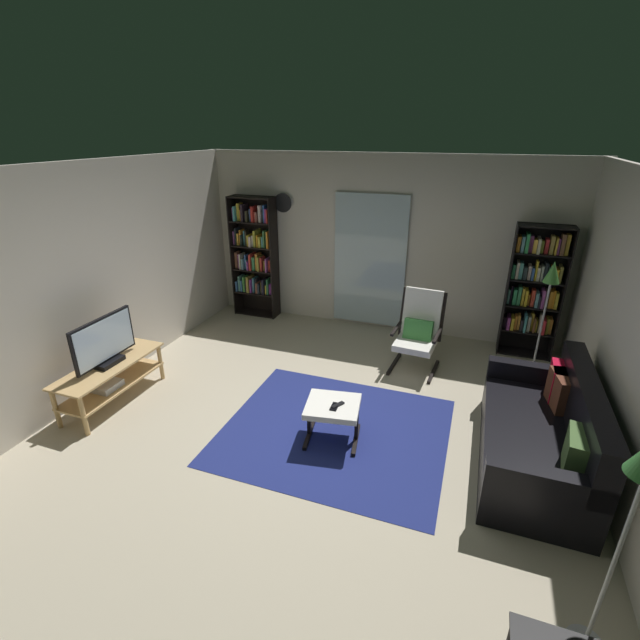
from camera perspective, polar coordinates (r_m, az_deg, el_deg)
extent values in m
plane|color=#B6A990|center=(4.84, -1.13, -13.70)|extent=(7.02, 7.02, 0.00)
cube|color=beige|center=(6.85, 7.57, 9.42)|extent=(5.60, 0.06, 2.60)
cube|color=beige|center=(5.70, -27.61, 4.11)|extent=(0.06, 6.00, 2.60)
cube|color=silver|center=(6.88, 6.28, 7.38)|extent=(1.10, 0.01, 2.00)
cube|color=navy|center=(4.82, 1.91, -13.84)|extent=(2.26, 1.97, 0.01)
cube|color=tan|center=(5.57, -25.21, -5.14)|extent=(0.47, 1.30, 0.02)
cube|color=tan|center=(5.68, -24.77, -7.42)|extent=(0.43, 1.24, 0.02)
cylinder|color=tan|center=(5.22, -27.80, -10.70)|extent=(0.05, 0.05, 0.46)
cylinder|color=tan|center=(5.94, -19.58, -5.06)|extent=(0.05, 0.05, 0.46)
cylinder|color=tan|center=(5.47, -30.51, -9.66)|extent=(0.05, 0.05, 0.46)
cylinder|color=tan|center=(6.17, -22.29, -4.41)|extent=(0.05, 0.05, 0.46)
cube|color=silver|center=(5.60, -25.58, -7.48)|extent=(0.28, 0.28, 0.07)
cube|color=black|center=(5.55, -25.27, -4.81)|extent=(0.20, 0.32, 0.05)
cube|color=black|center=(5.44, -25.76, -2.23)|extent=(0.04, 0.84, 0.50)
cube|color=silver|center=(5.42, -25.60, -2.27)|extent=(0.01, 0.79, 0.45)
cube|color=black|center=(7.57, -10.69, 7.98)|extent=(0.02, 0.30, 1.94)
cube|color=black|center=(7.25, -5.81, 7.58)|extent=(0.02, 0.30, 1.94)
cube|color=black|center=(7.52, -7.80, 8.07)|extent=(0.72, 0.02, 1.94)
cube|color=black|center=(7.71, -7.90, 0.92)|extent=(0.69, 0.28, 0.02)
cube|color=black|center=(7.58, -8.05, 3.53)|extent=(0.69, 0.28, 0.02)
cube|color=black|center=(7.46, -8.22, 6.35)|extent=(0.69, 0.28, 0.02)
cube|color=black|center=(7.36, -8.39, 9.25)|extent=(0.69, 0.28, 0.02)
cube|color=black|center=(7.27, -8.57, 12.22)|extent=(0.69, 0.28, 0.02)
cube|color=black|center=(7.21, -8.75, 15.13)|extent=(0.69, 0.28, 0.02)
cube|color=#3B65A2|center=(7.68, -10.26, 4.39)|extent=(0.03, 0.19, 0.17)
cube|color=#5C9A8D|center=(7.66, -9.92, 4.71)|extent=(0.03, 0.18, 0.26)
cube|color=teal|center=(7.65, -9.63, 4.43)|extent=(0.03, 0.20, 0.19)
cube|color=#428E3B|center=(7.61, -9.40, 4.62)|extent=(0.04, 0.16, 0.25)
cube|color=#893693|center=(7.62, -9.05, 4.41)|extent=(0.03, 0.15, 0.19)
cube|color=olive|center=(7.58, -8.82, 4.62)|extent=(0.04, 0.23, 0.27)
cube|color=purple|center=(7.56, -8.52, 4.43)|extent=(0.02, 0.20, 0.22)
cube|color=teal|center=(7.56, -8.18, 4.53)|extent=(0.03, 0.18, 0.25)
cube|color=black|center=(7.54, -7.93, 4.46)|extent=(0.03, 0.13, 0.23)
cube|color=brown|center=(7.52, -7.78, 4.16)|extent=(0.03, 0.18, 0.18)
cube|color=#1B222F|center=(7.51, -7.47, 4.15)|extent=(0.03, 0.23, 0.17)
cube|color=gold|center=(7.47, -7.28, 4.14)|extent=(0.03, 0.10, 0.19)
cube|color=black|center=(7.47, -6.95, 4.35)|extent=(0.04, 0.23, 0.24)
cube|color=gold|center=(7.44, -6.73, 3.92)|extent=(0.02, 0.12, 0.15)
cube|color=#2F7944|center=(7.44, -6.41, 4.36)|extent=(0.02, 0.20, 0.26)
cube|color=purple|center=(7.43, -6.13, 4.01)|extent=(0.04, 0.14, 0.17)
cube|color=brown|center=(7.56, -10.37, 7.57)|extent=(0.04, 0.13, 0.27)
cube|color=#934993|center=(7.53, -10.08, 7.39)|extent=(0.03, 0.11, 0.23)
cube|color=beige|center=(7.51, -9.84, 7.41)|extent=(0.03, 0.18, 0.25)
cube|color=slate|center=(7.52, -9.46, 7.17)|extent=(0.03, 0.23, 0.17)
cube|color=#3B62B1|center=(7.50, -9.26, 7.37)|extent=(0.02, 0.12, 0.23)
cube|color=#57999D|center=(7.48, -9.05, 7.03)|extent=(0.03, 0.14, 0.16)
cube|color=#8C3391|center=(7.45, -8.84, 6.99)|extent=(0.02, 0.23, 0.15)
cube|color=red|center=(7.42, -8.58, 7.38)|extent=(0.03, 0.21, 0.27)
cube|color=#317C4C|center=(7.43, -8.15, 7.23)|extent=(0.04, 0.21, 0.22)
cube|color=orange|center=(7.40, -7.82, 7.39)|extent=(0.04, 0.17, 0.27)
cube|color=#A79B37|center=(7.36, -7.59, 7.17)|extent=(0.03, 0.20, 0.23)
cube|color=red|center=(7.34, -7.28, 7.10)|extent=(0.03, 0.16, 0.22)
cube|color=olive|center=(7.36, -6.88, 6.93)|extent=(0.03, 0.14, 0.16)
cube|color=teal|center=(7.33, -6.70, 7.02)|extent=(0.02, 0.12, 0.20)
cube|color=#914890|center=(7.30, -6.56, 7.03)|extent=(0.02, 0.22, 0.22)
cube|color=red|center=(7.30, -6.25, 6.91)|extent=(0.04, 0.14, 0.18)
cube|color=#894585|center=(7.48, -10.64, 10.26)|extent=(0.02, 0.15, 0.22)
cube|color=#1E252E|center=(7.47, -10.42, 10.44)|extent=(0.02, 0.16, 0.27)
cube|color=gold|center=(7.47, -10.11, 10.14)|extent=(0.03, 0.17, 0.19)
cube|color=orange|center=(7.44, -9.87, 10.33)|extent=(0.03, 0.15, 0.24)
cube|color=black|center=(7.42, -9.68, 10.04)|extent=(0.03, 0.19, 0.17)
cube|color=teal|center=(7.42, -9.45, 10.27)|extent=(0.02, 0.10, 0.23)
cube|color=#2B281E|center=(7.40, -9.25, 10.30)|extent=(0.02, 0.11, 0.24)
cube|color=olive|center=(7.38, -9.03, 9.98)|extent=(0.02, 0.13, 0.16)
cube|color=gold|center=(7.35, -8.85, 9.99)|extent=(0.04, 0.16, 0.18)
cube|color=beige|center=(7.34, -8.55, 9.91)|extent=(0.03, 0.24, 0.16)
cube|color=beige|center=(7.32, -8.27, 9.98)|extent=(0.03, 0.17, 0.18)
cube|color=#A19F2D|center=(7.31, -7.96, 10.29)|extent=(0.04, 0.23, 0.26)
cube|color=orange|center=(7.29, -7.67, 9.99)|extent=(0.03, 0.20, 0.19)
cube|color=gold|center=(7.27, -7.40, 9.88)|extent=(0.03, 0.21, 0.17)
cube|color=teal|center=(7.27, -7.06, 9.90)|extent=(0.03, 0.20, 0.17)
cube|color=#42804B|center=(7.23, -6.89, 10.23)|extent=(0.02, 0.17, 0.27)
cube|color=#387A45|center=(7.22, -6.57, 10.15)|extent=(0.04, 0.13, 0.25)
cube|color=orange|center=(7.18, -6.39, 10.16)|extent=(0.03, 0.21, 0.26)
cube|color=#8F3C8B|center=(7.40, -10.78, 13.10)|extent=(0.04, 0.11, 0.20)
cube|color=teal|center=(7.37, -10.46, 13.21)|extent=(0.03, 0.23, 0.23)
cube|color=gold|center=(7.36, -10.14, 13.38)|extent=(0.04, 0.13, 0.27)
cube|color=orange|center=(7.34, -9.80, 12.99)|extent=(0.04, 0.14, 0.17)
cube|color=black|center=(7.30, -9.56, 13.32)|extent=(0.04, 0.20, 0.27)
cube|color=#29222C|center=(7.30, -9.20, 12.92)|extent=(0.02, 0.15, 0.16)
cube|color=#302D1C|center=(7.28, -8.96, 12.96)|extent=(0.03, 0.23, 0.17)
cube|color=#3C5DA1|center=(7.26, -8.64, 13.05)|extent=(0.04, 0.12, 0.20)
cube|color=red|center=(7.23, -8.35, 13.20)|extent=(0.04, 0.18, 0.24)
cube|color=red|center=(7.22, -8.05, 12.89)|extent=(0.02, 0.15, 0.16)
cube|color=brown|center=(7.20, -7.80, 12.86)|extent=(0.03, 0.20, 0.16)
cube|color=beige|center=(7.17, -7.46, 13.24)|extent=(0.04, 0.16, 0.26)
cube|color=#2A2F2B|center=(7.16, -7.10, 12.98)|extent=(0.03, 0.11, 0.19)
cube|color=#2E60B7|center=(7.13, -6.98, 13.24)|extent=(0.02, 0.12, 0.27)
cube|color=#92318D|center=(7.14, -6.58, 13.06)|extent=(0.04, 0.21, 0.21)
cube|color=red|center=(7.10, -6.44, 12.98)|extent=(0.02, 0.21, 0.20)
cube|color=black|center=(6.56, 22.60, 3.51)|extent=(0.02, 0.30, 1.79)
cube|color=black|center=(6.64, 28.34, 2.70)|extent=(0.02, 0.30, 1.79)
cube|color=black|center=(6.72, 25.41, 3.49)|extent=(0.69, 0.02, 1.79)
cube|color=black|center=(6.91, 24.25, -3.76)|extent=(0.66, 0.28, 0.02)
cube|color=black|center=(6.77, 24.72, -1.16)|extent=(0.66, 0.28, 0.02)
cube|color=black|center=(6.65, 25.23, 1.66)|extent=(0.66, 0.28, 0.02)
cube|color=black|center=(6.54, 25.76, 4.58)|extent=(0.66, 0.28, 0.02)
cube|color=black|center=(6.45, 26.31, 7.59)|extent=(0.66, 0.28, 0.02)
cube|color=black|center=(6.38, 26.85, 10.54)|extent=(0.66, 0.28, 0.02)
cube|color=black|center=(6.73, 22.36, -0.13)|extent=(0.04, 0.13, 0.15)
cube|color=#913982|center=(6.71, 22.77, -0.16)|extent=(0.04, 0.22, 0.17)
cube|color=gold|center=(6.71, 23.20, -0.23)|extent=(0.04, 0.21, 0.17)
cube|color=orange|center=(6.71, 23.56, -0.18)|extent=(0.03, 0.14, 0.20)
cube|color=orange|center=(6.72, 23.88, -0.16)|extent=(0.03, 0.11, 0.21)
cube|color=#2C272E|center=(6.75, 24.16, -0.38)|extent=(0.03, 0.20, 0.15)
cube|color=teal|center=(6.70, 24.56, -0.19)|extent=(0.03, 0.23, 0.24)
cube|color=beige|center=(6.73, 24.93, -0.25)|extent=(0.04, 0.19, 0.22)
cube|color=gold|center=(6.75, 25.26, -0.13)|extent=(0.03, 0.13, 0.25)
cube|color=brown|center=(6.73, 25.51, -0.43)|extent=(0.03, 0.18, 0.20)
cube|color=gold|center=(6.76, 25.71, -0.55)|extent=(0.02, 0.16, 0.16)
cube|color=beige|center=(6.72, 26.13, -0.30)|extent=(0.03, 0.14, 0.26)
cube|color=red|center=(6.74, 26.41, -0.57)|extent=(0.04, 0.24, 0.20)
cube|color=#A1952A|center=(6.75, 26.84, -0.55)|extent=(0.03, 0.17, 0.22)
cube|color=orange|center=(6.78, 27.12, -0.57)|extent=(0.04, 0.17, 0.20)
cube|color=#5A9595|center=(6.60, 22.81, 2.90)|extent=(0.03, 0.14, 0.19)
cube|color=black|center=(6.60, 23.09, 3.08)|extent=(0.02, 0.11, 0.24)
cube|color=#2C8C52|center=(6.58, 23.47, 2.81)|extent=(0.04, 0.13, 0.21)
cube|color=#33804D|center=(6.60, 23.94, 2.97)|extent=(0.04, 0.17, 0.25)
cube|color=gold|center=(6.58, 24.33, 2.78)|extent=(0.03, 0.12, 0.23)
cube|color=gold|center=(6.60, 24.67, 2.69)|extent=(0.03, 0.18, 0.22)
cube|color=gold|center=(6.63, 24.95, 2.43)|extent=(0.02, 0.11, 0.15)
cube|color=red|center=(6.60, 25.37, 2.62)|extent=(0.04, 0.13, 0.23)
cube|color=#5D959E|center=(6.61, 25.76, 2.48)|extent=(0.04, 0.21, 0.20)
cube|color=black|center=(6.62, 26.00, 2.29)|extent=(0.02, 0.22, 0.17)
cube|color=#914189|center=(6.62, 26.39, 2.55)|extent=(0.04, 0.22, 0.24)
cube|color=beige|center=(6.62, 26.80, 2.47)|extent=(0.03, 0.11, 0.24)
cube|color=orange|center=(6.65, 27.15, 2.44)|extent=(0.04, 0.16, 0.23)
cube|color=orange|center=(6.66, 27.45, 2.46)|extent=(0.03, 0.15, 0.24)
cube|color=gold|center=(6.64, 27.77, 2.25)|extent=(0.04, 0.13, 0.22)
cube|color=#2D8253|center=(6.46, 23.35, 5.74)|extent=(0.04, 0.11, 0.18)
cube|color=beige|center=(6.49, 23.75, 5.91)|extent=(0.03, 0.19, 0.22)
cube|color=teal|center=(6.49, 24.12, 5.81)|extent=(0.04, 0.15, 0.21)
cube|color=#222D2D|center=(6.49, 24.55, 5.53)|extent=(0.04, 0.17, 0.17)
cube|color=beige|center=(6.52, 25.00, 5.58)|extent=(0.04, 0.17, 0.18)
cube|color=#3A62AB|center=(6.49, 25.37, 5.37)|extent=(0.03, 0.13, 0.16)
cube|color=gold|center=(6.49, 25.73, 5.72)|extent=(0.02, 0.12, 0.26)
cube|color=beige|center=(6.53, 25.92, 5.42)|extent=(0.03, 0.21, 0.18)
cube|color=beige|center=(6.52, 26.31, 5.43)|extent=(0.03, 0.17, 0.20)
cube|color=black|center=(6.51, 26.66, 5.58)|extent=(0.04, 0.21, 0.25)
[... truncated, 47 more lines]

